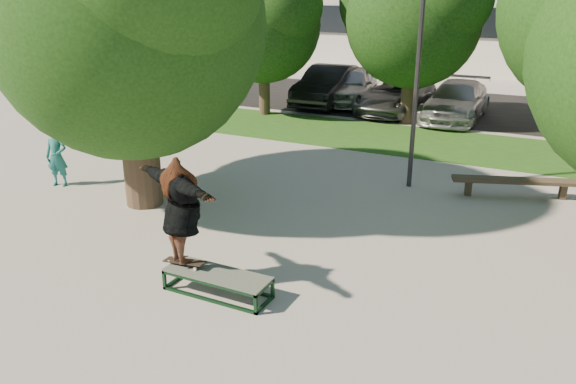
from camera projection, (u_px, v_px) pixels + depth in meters
The scene contains 15 objects.
ground at pixel (286, 256), 10.55m from camera, with size 120.00×120.00×0.00m, color #B0AAA2.
grass_strip at pixel (446, 144), 18.12m from camera, with size 30.00×4.00×0.02m, color #184F16.
asphalt_strip at pixel (454, 106), 24.01m from camera, with size 40.00×8.00×0.01m, color black.
tree_left at pixel (127, 5), 11.77m from camera, with size 6.96×5.95×7.12m.
bg_tree_left at pixel (263, 17), 21.35m from camera, with size 5.28×4.51×5.77m.
bg_tree_mid at pixel (412, 11), 19.79m from camera, with size 5.76×4.92×6.24m.
lamppost at pixel (418, 60), 13.26m from camera, with size 0.25×0.15×6.11m.
grind_box at pixel (218, 283), 9.21m from camera, with size 1.80×0.60×0.38m.
skater_rig at pixel (181, 211), 9.08m from camera, with size 2.30×1.45×1.90m.
bystander at pixel (57, 157), 14.12m from camera, with size 0.56×0.37×1.53m, color #196260.
bench at pixel (516, 182), 13.44m from camera, with size 2.96×1.37×0.46m.
car_silver_a at pixel (351, 85), 24.33m from camera, with size 1.91×4.74×1.62m, color #B1B2B6.
car_dark at pixel (329, 86), 24.17m from camera, with size 1.74×5.00×1.65m, color black.
car_grey at pixel (395, 96), 22.64m from camera, with size 2.26×4.89×1.36m, color slate.
car_silver_b at pixel (456, 101), 21.45m from camera, with size 2.00×4.91×1.43m, color #AAA9AE.
Camera 1 is at (4.28, -8.49, 4.74)m, focal length 35.00 mm.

